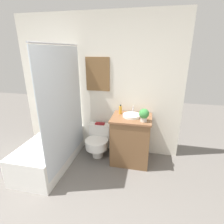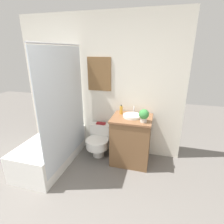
{
  "view_description": "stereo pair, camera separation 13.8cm",
  "coord_description": "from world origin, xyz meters",
  "px_view_note": "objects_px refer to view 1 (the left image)",
  "views": [
    {
      "loc": [
        0.93,
        -0.73,
        1.89
      ],
      "look_at": [
        0.37,
        1.85,
        0.95
      ],
      "focal_mm": 28.0,
      "sensor_mm": 36.0,
      "label": 1
    },
    {
      "loc": [
        1.07,
        -0.69,
        1.89
      ],
      "look_at": [
        0.37,
        1.85,
        0.95
      ],
      "focal_mm": 28.0,
      "sensor_mm": 36.0,
      "label": 2
    }
  ],
  "objects_px": {
    "toilet": "(98,141)",
    "potted_plant": "(144,114)",
    "book_on_tank": "(100,124)",
    "soap_bottle": "(120,110)",
    "sink": "(132,115)"
  },
  "relations": [
    {
      "from": "sink",
      "to": "potted_plant",
      "type": "height_order",
      "value": "potted_plant"
    },
    {
      "from": "soap_bottle",
      "to": "potted_plant",
      "type": "bearing_deg",
      "value": -32.82
    },
    {
      "from": "toilet",
      "to": "potted_plant",
      "type": "xyz_separation_m",
      "value": [
        0.81,
        -0.18,
        0.65
      ]
    },
    {
      "from": "sink",
      "to": "soap_bottle",
      "type": "bearing_deg",
      "value": 155.1
    },
    {
      "from": "sink",
      "to": "soap_bottle",
      "type": "relative_size",
      "value": 2.08
    },
    {
      "from": "toilet",
      "to": "book_on_tank",
      "type": "xyz_separation_m",
      "value": [
        -0.0,
        0.14,
        0.28
      ]
    },
    {
      "from": "toilet",
      "to": "potted_plant",
      "type": "relative_size",
      "value": 2.76
    },
    {
      "from": "sink",
      "to": "soap_bottle",
      "type": "distance_m",
      "value": 0.24
    },
    {
      "from": "toilet",
      "to": "sink",
      "type": "distance_m",
      "value": 0.82
    },
    {
      "from": "book_on_tank",
      "to": "sink",
      "type": "bearing_deg",
      "value": -14.35
    },
    {
      "from": "soap_bottle",
      "to": "toilet",
      "type": "bearing_deg",
      "value": -167.54
    },
    {
      "from": "sink",
      "to": "soap_bottle",
      "type": "height_order",
      "value": "soap_bottle"
    },
    {
      "from": "toilet",
      "to": "potted_plant",
      "type": "height_order",
      "value": "potted_plant"
    },
    {
      "from": "toilet",
      "to": "book_on_tank",
      "type": "distance_m",
      "value": 0.32
    },
    {
      "from": "potted_plant",
      "to": "soap_bottle",
      "type": "bearing_deg",
      "value": 147.18
    }
  ]
}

